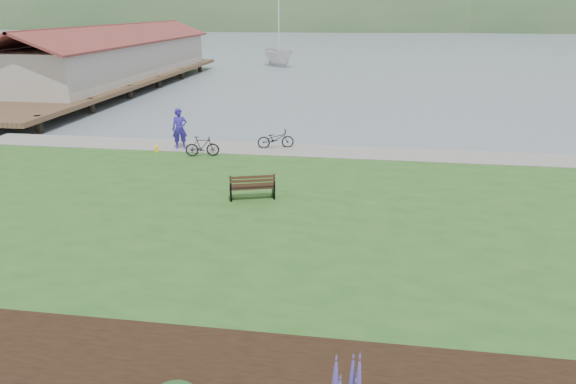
# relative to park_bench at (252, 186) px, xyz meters

# --- Properties ---
(ground) EXTENTS (600.00, 600.00, 0.00)m
(ground) POSITION_rel_park_bench_xyz_m (1.84, -0.16, -0.88)
(ground) COLOR slate
(ground) RESTS_ON ground
(lawn) EXTENTS (34.00, 20.00, 0.40)m
(lawn) POSITION_rel_park_bench_xyz_m (1.84, -2.16, -0.68)
(lawn) COLOR #28571E
(lawn) RESTS_ON ground
(shoreline_path) EXTENTS (34.00, 2.20, 0.03)m
(shoreline_path) POSITION_rel_park_bench_xyz_m (1.84, 6.74, -0.47)
(shoreline_path) COLOR gray
(shoreline_path) RESTS_ON lawn
(far_hillside) EXTENTS (580.00, 80.00, 38.00)m
(far_hillside) POSITION_rel_park_bench_xyz_m (21.84, 169.84, -0.88)
(far_hillside) COLOR #355731
(far_hillside) RESTS_ON ground
(pier_pavilion) EXTENTS (8.00, 36.00, 5.40)m
(pier_pavilion) POSITION_rel_park_bench_xyz_m (-18.16, 27.36, 1.76)
(pier_pavilion) COLOR #4C3826
(pier_pavilion) RESTS_ON ground
(park_bench) EXTENTS (1.69, 1.08, 0.98)m
(park_bench) POSITION_rel_park_bench_xyz_m (0.00, 0.00, 0.00)
(park_bench) COLOR black
(park_bench) RESTS_ON lawn
(person) EXTENTS (0.98, 0.82, 2.29)m
(person) POSITION_rel_park_bench_xyz_m (-4.85, 6.21, 0.66)
(person) COLOR #2F22A0
(person) RESTS_ON lawn
(bicycle_a) EXTENTS (1.06, 1.85, 0.92)m
(bicycle_a) POSITION_rel_park_bench_xyz_m (-0.38, 7.04, -0.03)
(bicycle_a) COLOR black
(bicycle_a) RESTS_ON lawn
(bicycle_b) EXTENTS (0.74, 1.59, 0.92)m
(bicycle_b) POSITION_rel_park_bench_xyz_m (-3.44, 5.14, -0.02)
(bicycle_b) COLOR black
(bicycle_b) RESTS_ON lawn
(sailboat) EXTENTS (13.66, 13.69, 25.39)m
(sailboat) POSITION_rel_park_bench_xyz_m (-6.86, 46.96, -0.88)
(sailboat) COLOR silver
(sailboat) RESTS_ON ground
(pannier) EXTENTS (0.25, 0.30, 0.28)m
(pannier) POSITION_rel_park_bench_xyz_m (-5.81, 5.56, -0.35)
(pannier) COLOR yellow
(pannier) RESTS_ON lawn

